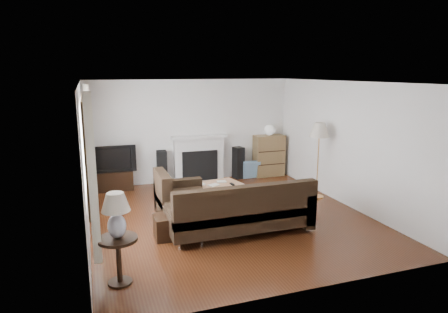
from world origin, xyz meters
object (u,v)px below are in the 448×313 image
object	(u,v)px
bookshelf	(269,156)
floor_lamp	(318,161)
sectional_sofa	(239,208)
side_table	(119,261)
coffee_table	(212,195)
tv_stand	(113,181)

from	to	relation	value
bookshelf	floor_lamp	distance (m)	2.06
bookshelf	sectional_sofa	bearing A→B (deg)	-122.57
bookshelf	sectional_sofa	distance (m)	3.88
bookshelf	side_table	bearing A→B (deg)	-133.65
bookshelf	coffee_table	distance (m)	2.80
bookshelf	side_table	size ratio (longest dim) A/B	1.70
coffee_table	floor_lamp	bearing A→B (deg)	-17.30
bookshelf	side_table	xyz separation A→B (m)	(-4.15, -4.35, -0.22)
sectional_sofa	side_table	size ratio (longest dim) A/B	4.19
floor_lamp	side_table	xyz separation A→B (m)	(-4.34, -2.32, -0.50)
side_table	bookshelf	bearing A→B (deg)	46.35
coffee_table	side_table	xyz separation A→B (m)	(-2.04, -2.54, 0.09)
tv_stand	coffee_table	bearing A→B (deg)	-43.97
sectional_sofa	floor_lamp	world-z (taller)	floor_lamp
floor_lamp	tv_stand	bearing A→B (deg)	154.22
tv_stand	sectional_sofa	xyz separation A→B (m)	(1.87, -3.24, 0.20)
sectional_sofa	coffee_table	bearing A→B (deg)	90.85
sectional_sofa	bookshelf	bearing A→B (deg)	57.43
sectional_sofa	side_table	xyz separation A→B (m)	(-2.07, -1.08, -0.11)
tv_stand	bookshelf	bearing A→B (deg)	0.43
tv_stand	side_table	world-z (taller)	side_table
coffee_table	floor_lamp	distance (m)	2.38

